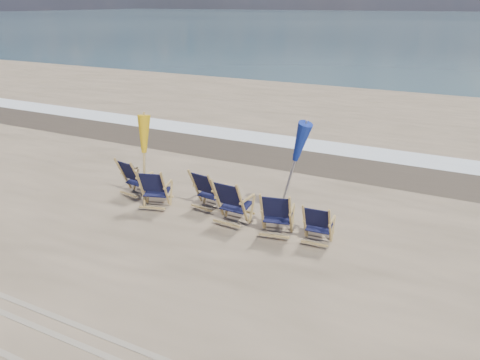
{
  "coord_description": "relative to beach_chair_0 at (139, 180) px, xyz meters",
  "views": [
    {
      "loc": [
        4.28,
        -6.17,
        4.51
      ],
      "look_at": [
        0.0,
        2.2,
        0.9
      ],
      "focal_mm": 35.0,
      "sensor_mm": 36.0,
      "label": 1
    }
  ],
  "objects": [
    {
      "name": "surf_foam",
      "position": [
        2.64,
        6.27,
        -0.49
      ],
      "size": [
        200.0,
        1.4,
        0.01
      ],
      "primitive_type": "cube",
      "color": "silver",
      "rests_on": "ground"
    },
    {
      "name": "beach_chair_3",
      "position": [
        2.93,
        -0.3,
        0.05
      ],
      "size": [
        0.74,
        0.82,
        1.09
      ],
      "primitive_type": null,
      "rotation": [
        0.0,
        0.0,
        3.09
      ],
      "color": "black",
      "rests_on": "ground"
    },
    {
      "name": "umbrella_blue",
      "position": [
        3.69,
        0.43,
        1.34
      ],
      "size": [
        0.3,
        0.3,
        2.37
      ],
      "color": "#A5A5AD",
      "rests_on": "ground"
    },
    {
      "name": "umbrella_yellow",
      "position": [
        0.34,
        -0.17,
        1.09
      ],
      "size": [
        0.3,
        0.3,
        2.11
      ],
      "color": "#AD8B4D",
      "rests_on": "ground"
    },
    {
      "name": "beach_chair_4",
      "position": [
        3.99,
        -0.27,
        0.02
      ],
      "size": [
        0.8,
        0.86,
        1.03
      ],
      "primitive_type": null,
      "rotation": [
        0.0,
        0.0,
        3.36
      ],
      "color": "black",
      "rests_on": "ground"
    },
    {
      "name": "beach_chair_2",
      "position": [
        2.02,
        0.13,
        -0.0
      ],
      "size": [
        0.74,
        0.8,
        1.0
      ],
      "primitive_type": null,
      "rotation": [
        0.0,
        0.0,
        2.99
      ],
      "color": "black",
      "rests_on": "ground"
    },
    {
      "name": "beach_chair_5",
      "position": [
        4.8,
        -0.25,
        -0.05
      ],
      "size": [
        0.62,
        0.69,
        0.9
      ],
      "primitive_type": null,
      "rotation": [
        0.0,
        0.0,
        3.21
      ],
      "color": "black",
      "rests_on": "ground"
    },
    {
      "name": "beach_chair_0",
      "position": [
        0.0,
        0.0,
        0.0
      ],
      "size": [
        0.75,
        0.81,
        1.0
      ],
      "primitive_type": null,
      "rotation": [
        0.0,
        0.0,
        2.98
      ],
      "color": "black",
      "rests_on": "ground"
    },
    {
      "name": "ocean",
      "position": [
        2.64,
        125.97,
        -0.5
      ],
      "size": [
        400.0,
        400.0,
        0.0
      ],
      "primitive_type": "plane",
      "color": "#38545E",
      "rests_on": "ground"
    },
    {
      "name": "wet_sand_strip",
      "position": [
        2.64,
        4.77,
        -0.5
      ],
      "size": [
        200.0,
        2.6,
        0.0
      ],
      "primitive_type": "cube",
      "color": "#42362A",
      "rests_on": "ground"
    },
    {
      "name": "beach_chair_1",
      "position": [
        0.96,
        -0.26,
        0.01
      ],
      "size": [
        0.83,
        0.89,
        1.02
      ],
      "primitive_type": null,
      "rotation": [
        0.0,
        0.0,
        3.44
      ],
      "color": "black",
      "rests_on": "ground"
    }
  ]
}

